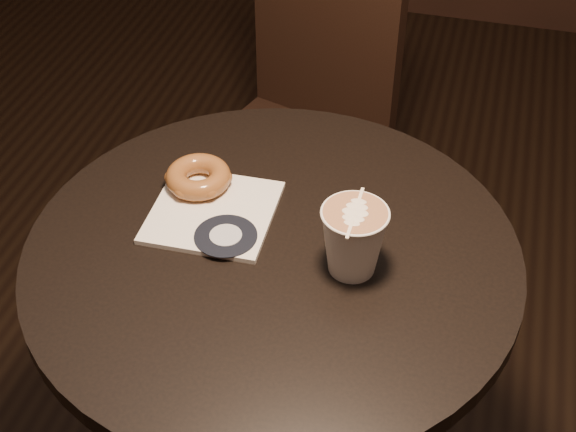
{
  "coord_description": "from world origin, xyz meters",
  "views": [
    {
      "loc": [
        0.24,
        -0.79,
        1.52
      ],
      "look_at": [
        0.01,
        0.03,
        0.79
      ],
      "focal_mm": 50.0,
      "sensor_mm": 36.0,
      "label": 1
    }
  ],
  "objects_px": {
    "latte_cup": "(353,241)",
    "pastry_bag": "(213,212)",
    "cafe_table": "(274,339)",
    "chair": "(307,101)",
    "doughnut": "(198,177)"
  },
  "relations": [
    {
      "from": "pastry_bag",
      "to": "doughnut",
      "type": "distance_m",
      "value": 0.07
    },
    {
      "from": "chair",
      "to": "doughnut",
      "type": "xyz_separation_m",
      "value": [
        -0.01,
        -0.63,
        0.26
      ]
    },
    {
      "from": "cafe_table",
      "to": "chair",
      "type": "relative_size",
      "value": 0.81
    },
    {
      "from": "doughnut",
      "to": "cafe_table",
      "type": "bearing_deg",
      "value": -33.23
    },
    {
      "from": "pastry_bag",
      "to": "doughnut",
      "type": "relative_size",
      "value": 1.78
    },
    {
      "from": "chair",
      "to": "latte_cup",
      "type": "distance_m",
      "value": 0.83
    },
    {
      "from": "doughnut",
      "to": "latte_cup",
      "type": "xyz_separation_m",
      "value": [
        0.26,
        -0.11,
        0.03
      ]
    },
    {
      "from": "pastry_bag",
      "to": "latte_cup",
      "type": "height_order",
      "value": "latte_cup"
    },
    {
      "from": "pastry_bag",
      "to": "latte_cup",
      "type": "relative_size",
      "value": 1.75
    },
    {
      "from": "pastry_bag",
      "to": "cafe_table",
      "type": "bearing_deg",
      "value": -24.8
    },
    {
      "from": "chair",
      "to": "pastry_bag",
      "type": "relative_size",
      "value": 5.23
    },
    {
      "from": "latte_cup",
      "to": "pastry_bag",
      "type": "bearing_deg",
      "value": 165.68
    },
    {
      "from": "pastry_bag",
      "to": "latte_cup",
      "type": "distance_m",
      "value": 0.23
    },
    {
      "from": "doughnut",
      "to": "chair",
      "type": "bearing_deg",
      "value": 88.93
    },
    {
      "from": "chair",
      "to": "doughnut",
      "type": "relative_size",
      "value": 9.31
    }
  ]
}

